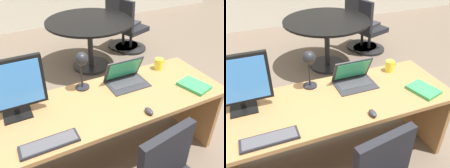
# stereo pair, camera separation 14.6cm
# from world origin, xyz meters

# --- Properties ---
(ground) EXTENTS (12.00, 12.00, 0.00)m
(ground) POSITION_xyz_m (0.00, 1.50, 0.00)
(ground) COLOR #6B5B4C
(desk) EXTENTS (1.89, 0.70, 0.73)m
(desk) POSITION_xyz_m (0.00, 0.05, 0.52)
(desk) COLOR #9E7042
(desk) RESTS_ON ground
(monitor) EXTENTS (0.47, 0.16, 0.46)m
(monitor) POSITION_xyz_m (-0.73, 0.14, 0.98)
(monitor) COLOR black
(monitor) RESTS_ON desk
(laptop) EXTENTS (0.35, 0.26, 0.23)m
(laptop) POSITION_xyz_m (0.20, 0.18, 0.79)
(laptop) COLOR #2D2D33
(laptop) RESTS_ON desk
(keyboard) EXTENTS (0.38, 0.12, 0.02)m
(keyboard) POSITION_xyz_m (-0.59, -0.26, 0.74)
(keyboard) COLOR black
(keyboard) RESTS_ON desk
(mouse) EXTENTS (0.05, 0.09, 0.04)m
(mouse) POSITION_xyz_m (0.15, -0.28, 0.74)
(mouse) COLOR #2D2D33
(mouse) RESTS_ON desk
(desk_lamp) EXTENTS (0.12, 0.14, 0.35)m
(desk_lamp) POSITION_xyz_m (-0.17, 0.24, 0.98)
(desk_lamp) COLOR black
(desk_lamp) RESTS_ON desk
(book) EXTENTS (0.24, 0.29, 0.03)m
(book) POSITION_xyz_m (0.70, -0.16, 0.74)
(book) COLOR green
(book) RESTS_ON desk
(coffee_mug) EXTENTS (0.11, 0.08, 0.11)m
(coffee_mug) POSITION_xyz_m (0.61, 0.24, 0.78)
(coffee_mug) COLOR yellow
(coffee_mug) RESTS_ON desk
(meeting_table) EXTENTS (1.27, 1.27, 0.76)m
(meeting_table) POSITION_xyz_m (0.52, 1.81, 0.58)
(meeting_table) COLOR black
(meeting_table) RESTS_ON ground
(meeting_chair_near) EXTENTS (0.59, 0.58, 0.93)m
(meeting_chair_near) POSITION_xyz_m (1.36, 2.08, 0.37)
(meeting_chair_near) COLOR black
(meeting_chair_near) RESTS_ON ground
(meeting_chair_far) EXTENTS (0.63, 0.62, 0.92)m
(meeting_chair_far) POSITION_xyz_m (1.30, 2.23, 0.38)
(meeting_chair_far) COLOR black
(meeting_chair_far) RESTS_ON ground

